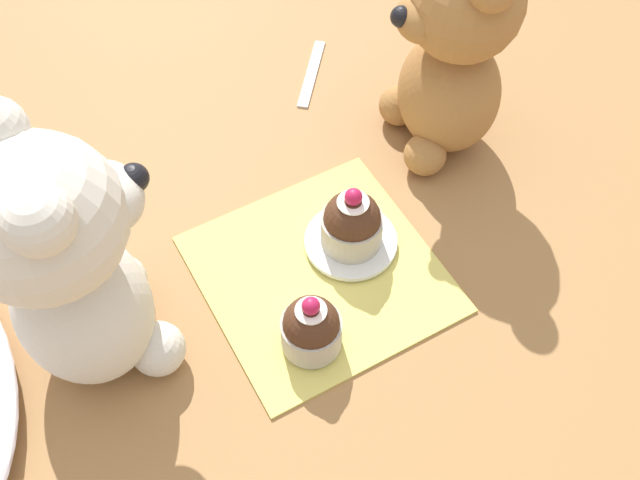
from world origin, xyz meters
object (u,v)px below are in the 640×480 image
teddy_bear_tan (453,54)px  saucer_plate (351,241)px  cupcake_near_cream_bear (311,327)px  teaspoon (312,73)px  cupcake_near_tan_bear (352,223)px  teddy_bear_cream (68,264)px

teddy_bear_tan → saucer_plate: (-0.08, 0.15, -0.11)m
teddy_bear_tan → cupcake_near_cream_bear: size_ratio=3.34×
teaspoon → saucer_plate: bearing=19.6°
cupcake_near_tan_bear → teddy_bear_tan: bearing=-63.3°
teddy_bear_cream → teaspoon: (0.21, -0.32, -0.13)m
teddy_bear_tan → teaspoon: 0.20m
teddy_bear_tan → teaspoon: size_ratio=2.12×
teaspoon → teddy_bear_cream: bearing=-16.7°
teddy_bear_tan → teaspoon: (0.15, 0.07, -0.11)m
saucer_plate → teaspoon: saucer_plate is taller
saucer_plate → teaspoon: (0.23, -0.08, -0.01)m
teddy_bear_cream → teddy_bear_tan: 0.40m
teddy_bear_tan → cupcake_near_tan_bear: (-0.08, 0.15, -0.08)m
teddy_bear_tan → saucer_plate: size_ratio=2.64×
cupcake_near_cream_bear → cupcake_near_tan_bear: bearing=-48.4°
cupcake_near_tan_bear → teddy_bear_cream: bearing=86.8°
teddy_bear_cream → cupcake_near_tan_bear: teddy_bear_cream is taller
teddy_bear_tan → teaspoon: teddy_bear_tan is taller
saucer_plate → teddy_bear_cream: bearing=86.8°
teddy_bear_tan → cupcake_near_tan_bear: 0.19m
cupcake_near_tan_bear → saucer_plate: bearing=90.0°
saucer_plate → cupcake_near_tan_bear: cupcake_near_tan_bear is taller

